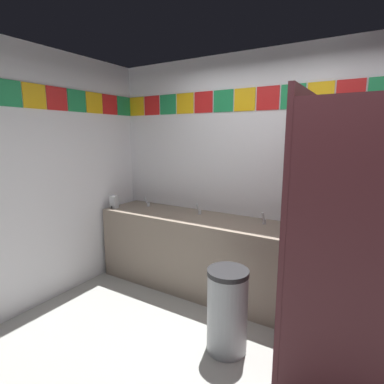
# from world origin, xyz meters

# --- Properties ---
(wall_back) EXTENTS (4.26, 0.09, 2.62)m
(wall_back) POSITION_xyz_m (-0.00, 1.50, 1.32)
(wall_back) COLOR silver
(wall_back) RESTS_ON ground_plane
(wall_side) EXTENTS (0.09, 2.93, 2.62)m
(wall_side) POSITION_xyz_m (-2.17, 0.00, 1.32)
(wall_side) COLOR silver
(wall_side) RESTS_ON ground_plane
(vanity_counter) EXTENTS (2.29, 0.62, 0.85)m
(vanity_counter) POSITION_xyz_m (-0.93, 1.16, 0.44)
(vanity_counter) COLOR gray
(vanity_counter) RESTS_ON ground_plane
(faucet_left) EXTENTS (0.04, 0.10, 0.14)m
(faucet_left) POSITION_xyz_m (-1.70, 1.25, 0.91)
(faucet_left) COLOR silver
(faucet_left) RESTS_ON vanity_counter
(faucet_center) EXTENTS (0.04, 0.10, 0.14)m
(faucet_center) POSITION_xyz_m (-0.93, 1.25, 0.91)
(faucet_center) COLOR silver
(faucet_center) RESTS_ON vanity_counter
(faucet_right) EXTENTS (0.04, 0.10, 0.14)m
(faucet_right) POSITION_xyz_m (-0.17, 1.25, 0.91)
(faucet_right) COLOR silver
(faucet_right) RESTS_ON vanity_counter
(soap_dispenser) EXTENTS (0.09, 0.09, 0.16)m
(soap_dispenser) POSITION_xyz_m (-2.00, 0.97, 0.93)
(soap_dispenser) COLOR #B7BABF
(soap_dispenser) RESTS_ON vanity_counter
(stall_divider) EXTENTS (0.92, 1.40, 2.04)m
(stall_divider) POSITION_xyz_m (0.49, 0.51, 1.02)
(stall_divider) COLOR #471E23
(stall_divider) RESTS_ON ground_plane
(trash_bin) EXTENTS (0.34, 0.34, 0.70)m
(trash_bin) POSITION_xyz_m (-0.16, 0.38, 0.35)
(trash_bin) COLOR #999EA3
(trash_bin) RESTS_ON ground_plane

